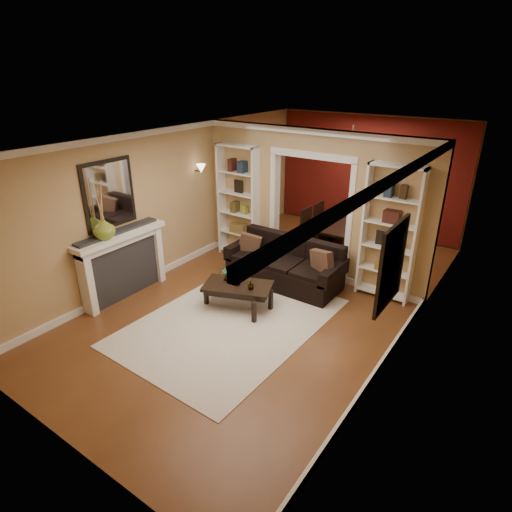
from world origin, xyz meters
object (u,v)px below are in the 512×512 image
Objects in this scene: sofa at (284,263)px; bookshelf_left at (239,203)px; dining_table at (344,235)px; bookshelf_right at (390,234)px; fireplace at (124,265)px; coffee_table at (238,296)px.

sofa is 0.93× the size of bookshelf_left.
dining_table is (1.64, 1.60, -0.84)m from bookshelf_left.
bookshelf_right is 4.47m from fireplace.
bookshelf_left is (-1.45, 0.58, 0.73)m from sofa.
bookshelf_right reaches higher than dining_table.
sofa reaches higher than dining_table.
sofa is 1.25× the size of fireplace.
fireplace reaches higher than coffee_table.
bookshelf_left is 1.35× the size of fireplace.
bookshelf_right is 2.33m from dining_table.
bookshelf_right is (1.82, 1.74, 0.94)m from coffee_table.
dining_table reaches higher than coffee_table.
coffee_table is at bearing -53.73° from bookshelf_left.
fireplace is at bearing -135.63° from sofa.
bookshelf_right is at bearing -137.62° from dining_table.
bookshelf_left is at bearing 134.42° from dining_table.
bookshelf_left is (-1.28, 1.74, 0.94)m from coffee_table.
coffee_table is at bearing -98.67° from sofa.
fireplace is at bearing 152.23° from dining_table.
fireplace is 0.97× the size of dining_table.
coffee_table is at bearing -136.35° from bookshelf_right.
coffee_table is 0.65× the size of fireplace.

